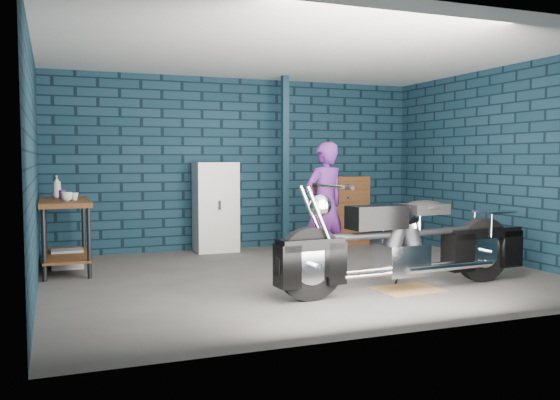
{
  "coord_description": "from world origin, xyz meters",
  "views": [
    {
      "loc": [
        -2.83,
        -6.58,
        1.43
      ],
      "look_at": [
        -0.17,
        0.3,
        0.91
      ],
      "focal_mm": 38.0,
      "sensor_mm": 36.0,
      "label": 1
    }
  ],
  "objects_px": {
    "motorcycle": "(408,236)",
    "storage_bin": "(67,259)",
    "locker": "(216,207)",
    "tool_chest": "(341,210)",
    "person": "(325,204)",
    "workbench": "(66,235)",
    "shop_stool": "(390,230)"
  },
  "relations": [
    {
      "from": "shop_stool",
      "to": "storage_bin",
      "type": "bearing_deg",
      "value": 176.3
    },
    {
      "from": "motorcycle",
      "to": "person",
      "type": "relative_size",
      "value": 1.62
    },
    {
      "from": "locker",
      "to": "shop_stool",
      "type": "height_order",
      "value": "locker"
    },
    {
      "from": "workbench",
      "to": "locker",
      "type": "xyz_separation_m",
      "value": [
        2.2,
        0.85,
        0.23
      ]
    },
    {
      "from": "locker",
      "to": "storage_bin",
      "type": "bearing_deg",
      "value": -162.95
    },
    {
      "from": "locker",
      "to": "tool_chest",
      "type": "bearing_deg",
      "value": 0.0
    },
    {
      "from": "workbench",
      "to": "locker",
      "type": "distance_m",
      "value": 2.36
    },
    {
      "from": "workbench",
      "to": "tool_chest",
      "type": "xyz_separation_m",
      "value": [
        4.35,
        0.85,
        0.11
      ]
    },
    {
      "from": "storage_bin",
      "to": "locker",
      "type": "bearing_deg",
      "value": 17.05
    },
    {
      "from": "storage_bin",
      "to": "locker",
      "type": "distance_m",
      "value": 2.34
    },
    {
      "from": "tool_chest",
      "to": "shop_stool",
      "type": "relative_size",
      "value": 1.68
    },
    {
      "from": "person",
      "to": "tool_chest",
      "type": "bearing_deg",
      "value": -138.02
    },
    {
      "from": "person",
      "to": "locker",
      "type": "relative_size",
      "value": 1.2
    },
    {
      "from": "tool_chest",
      "to": "person",
      "type": "bearing_deg",
      "value": -123.07
    },
    {
      "from": "storage_bin",
      "to": "shop_stool",
      "type": "height_order",
      "value": "shop_stool"
    },
    {
      "from": "workbench",
      "to": "person",
      "type": "height_order",
      "value": "person"
    },
    {
      "from": "tool_chest",
      "to": "storage_bin",
      "type": "bearing_deg",
      "value": -171.24
    },
    {
      "from": "shop_stool",
      "to": "person",
      "type": "bearing_deg",
      "value": -152.78
    },
    {
      "from": "locker",
      "to": "tool_chest",
      "type": "height_order",
      "value": "locker"
    },
    {
      "from": "motorcycle",
      "to": "shop_stool",
      "type": "height_order",
      "value": "motorcycle"
    },
    {
      "from": "person",
      "to": "tool_chest",
      "type": "distance_m",
      "value": 2.08
    },
    {
      "from": "person",
      "to": "tool_chest",
      "type": "relative_size",
      "value": 1.45
    },
    {
      "from": "storage_bin",
      "to": "shop_stool",
      "type": "xyz_separation_m",
      "value": [
        4.68,
        -0.3,
        0.22
      ]
    },
    {
      "from": "tool_chest",
      "to": "shop_stool",
      "type": "distance_m",
      "value": 1.06
    },
    {
      "from": "locker",
      "to": "shop_stool",
      "type": "relative_size",
      "value": 2.03
    },
    {
      "from": "workbench",
      "to": "storage_bin",
      "type": "distance_m",
      "value": 0.38
    },
    {
      "from": "motorcycle",
      "to": "locker",
      "type": "height_order",
      "value": "locker"
    },
    {
      "from": "motorcycle",
      "to": "storage_bin",
      "type": "xyz_separation_m",
      "value": [
        -3.43,
        2.68,
        -0.46
      ]
    },
    {
      "from": "workbench",
      "to": "storage_bin",
      "type": "xyz_separation_m",
      "value": [
        0.02,
        0.18,
        -0.33
      ]
    },
    {
      "from": "workbench",
      "to": "shop_stool",
      "type": "bearing_deg",
      "value": -1.5
    },
    {
      "from": "shop_stool",
      "to": "locker",
      "type": "bearing_deg",
      "value": 158.84
    },
    {
      "from": "person",
      "to": "tool_chest",
      "type": "height_order",
      "value": "person"
    }
  ]
}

